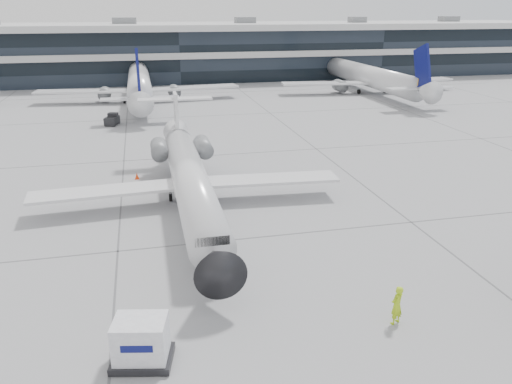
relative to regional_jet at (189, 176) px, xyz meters
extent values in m
plane|color=gray|center=(4.77, -6.84, -2.29)|extent=(220.00, 220.00, 0.00)
cube|color=black|center=(4.77, 75.16, 2.71)|extent=(170.00, 22.00, 10.00)
cylinder|color=silver|center=(0.00, -0.84, -0.07)|extent=(2.68, 23.15, 2.60)
cone|color=black|center=(-0.04, -13.76, -0.07)|extent=(2.61, 2.71, 2.60)
cone|color=silver|center=(0.04, 12.27, 0.22)|extent=(2.48, 3.09, 2.47)
cube|color=silver|center=(-6.27, 0.14, -0.75)|extent=(10.75, 3.21, 0.21)
cube|color=silver|center=(6.27, 0.10, -0.75)|extent=(10.76, 3.27, 0.21)
cylinder|color=slate|center=(-1.91, 7.07, 0.31)|extent=(1.46, 3.28, 1.45)
cylinder|color=slate|center=(1.95, 7.06, 0.31)|extent=(1.46, 3.28, 1.45)
cube|color=silver|center=(0.04, 11.69, 2.24)|extent=(0.28, 2.51, 4.34)
cube|color=silver|center=(0.04, 12.08, 3.79)|extent=(6.95, 1.56, 0.15)
cylinder|color=black|center=(-0.03, -10.00, -2.02)|extent=(0.18, 0.54, 0.54)
cylinder|color=black|center=(-1.44, 1.09, -1.98)|extent=(0.23, 0.62, 0.62)
cylinder|color=black|center=(1.45, 1.08, -1.98)|extent=(0.23, 0.62, 0.62)
imported|color=#ACD916|center=(7.92, -17.54, -1.30)|extent=(0.86, 0.75, 1.98)
cube|color=black|center=(-3.86, -17.74, -2.09)|extent=(2.84, 2.33, 0.30)
cube|color=white|center=(-3.86, -17.74, -1.07)|extent=(2.47, 2.05, 1.74)
cone|color=red|center=(-3.98, 7.20, -2.01)|extent=(0.36, 0.36, 0.56)
cube|color=red|center=(-3.98, 7.20, -2.27)|extent=(0.46, 0.46, 0.03)
cube|color=black|center=(-6.98, 30.14, -1.71)|extent=(1.99, 2.61, 0.95)
cube|color=black|center=(-6.82, 30.65, -1.08)|extent=(1.38, 1.25, 0.53)
cylinder|color=black|center=(-7.28, 31.12, -2.06)|extent=(0.32, 0.50, 0.46)
cylinder|color=black|center=(-6.18, 30.78, -2.06)|extent=(0.32, 0.50, 0.46)
cylinder|color=black|center=(-7.78, 29.51, -2.06)|extent=(0.32, 0.50, 0.46)
cylinder|color=black|center=(-6.68, 29.17, -2.06)|extent=(0.32, 0.50, 0.46)
camera|label=1|loc=(-3.07, -35.73, 11.83)|focal=35.00mm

